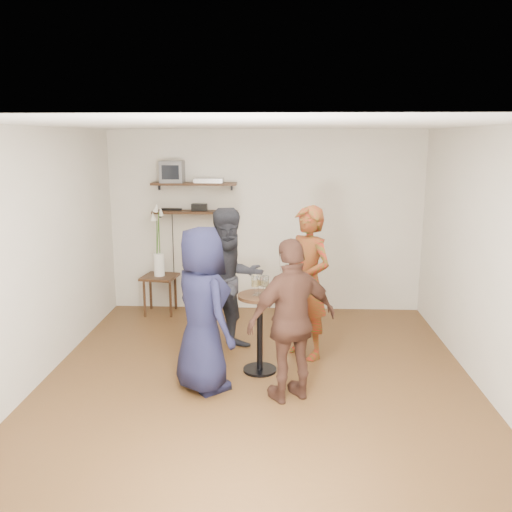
{
  "coord_description": "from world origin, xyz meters",
  "views": [
    {
      "loc": [
        0.22,
        -5.23,
        2.48
      ],
      "look_at": [
        -0.04,
        0.4,
        1.25
      ],
      "focal_mm": 38.0,
      "sensor_mm": 36.0,
      "label": 1
    }
  ],
  "objects_px": {
    "person_dark": "(231,281)",
    "dvd_deck": "(209,180)",
    "crt_monitor": "(172,172)",
    "person_navy": "(202,310)",
    "person_brown": "(292,321)",
    "drinks_table": "(260,322)",
    "radio": "(199,207)",
    "person_plaid": "(307,283)",
    "side_table": "(160,282)"
  },
  "relations": [
    {
      "from": "person_dark",
      "to": "dvd_deck",
      "type": "bearing_deg",
      "value": 74.52
    },
    {
      "from": "crt_monitor",
      "to": "dvd_deck",
      "type": "height_order",
      "value": "crt_monitor"
    },
    {
      "from": "dvd_deck",
      "to": "person_plaid",
      "type": "bearing_deg",
      "value": -51.34
    },
    {
      "from": "dvd_deck",
      "to": "radio",
      "type": "xyz_separation_m",
      "value": [
        -0.15,
        0.0,
        -0.38
      ]
    },
    {
      "from": "side_table",
      "to": "person_plaid",
      "type": "distance_m",
      "value": 2.55
    },
    {
      "from": "crt_monitor",
      "to": "dvd_deck",
      "type": "xyz_separation_m",
      "value": [
        0.51,
        0.0,
        -0.12
      ]
    },
    {
      "from": "drinks_table",
      "to": "crt_monitor",
      "type": "bearing_deg",
      "value": 121.83
    },
    {
      "from": "radio",
      "to": "person_navy",
      "type": "bearing_deg",
      "value": -81.22
    },
    {
      "from": "radio",
      "to": "person_navy",
      "type": "relative_size",
      "value": 0.13
    },
    {
      "from": "dvd_deck",
      "to": "person_dark",
      "type": "distance_m",
      "value": 1.89
    },
    {
      "from": "radio",
      "to": "drinks_table",
      "type": "bearing_deg",
      "value": -65.93
    },
    {
      "from": "side_table",
      "to": "person_plaid",
      "type": "xyz_separation_m",
      "value": [
        2.03,
        -1.47,
        0.41
      ]
    },
    {
      "from": "crt_monitor",
      "to": "radio",
      "type": "relative_size",
      "value": 1.45
    },
    {
      "from": "radio",
      "to": "person_brown",
      "type": "distance_m",
      "value": 3.1
    },
    {
      "from": "drinks_table",
      "to": "person_brown",
      "type": "distance_m",
      "value": 0.74
    },
    {
      "from": "person_navy",
      "to": "radio",
      "type": "bearing_deg",
      "value": -29.13
    },
    {
      "from": "person_navy",
      "to": "person_dark",
      "type": "bearing_deg",
      "value": -48.25
    },
    {
      "from": "dvd_deck",
      "to": "person_brown",
      "type": "distance_m",
      "value": 3.16
    },
    {
      "from": "radio",
      "to": "side_table",
      "type": "bearing_deg",
      "value": -162.85
    },
    {
      "from": "person_plaid",
      "to": "person_dark",
      "type": "distance_m",
      "value": 0.9
    },
    {
      "from": "dvd_deck",
      "to": "person_plaid",
      "type": "relative_size",
      "value": 0.23
    },
    {
      "from": "radio",
      "to": "side_table",
      "type": "relative_size",
      "value": 0.4
    },
    {
      "from": "drinks_table",
      "to": "person_plaid",
      "type": "relative_size",
      "value": 0.49
    },
    {
      "from": "crt_monitor",
      "to": "drinks_table",
      "type": "xyz_separation_m",
      "value": [
        1.31,
        -2.11,
        -1.46
      ]
    },
    {
      "from": "dvd_deck",
      "to": "person_navy",
      "type": "bearing_deg",
      "value": -84.46
    },
    {
      "from": "dvd_deck",
      "to": "person_dark",
      "type": "relative_size",
      "value": 0.23
    },
    {
      "from": "side_table",
      "to": "person_navy",
      "type": "height_order",
      "value": "person_navy"
    },
    {
      "from": "crt_monitor",
      "to": "side_table",
      "type": "relative_size",
      "value": 0.58
    },
    {
      "from": "crt_monitor",
      "to": "person_plaid",
      "type": "relative_size",
      "value": 0.18
    },
    {
      "from": "dvd_deck",
      "to": "person_plaid",
      "type": "xyz_separation_m",
      "value": [
        1.32,
        -1.65,
        -1.02
      ]
    },
    {
      "from": "dvd_deck",
      "to": "radio",
      "type": "bearing_deg",
      "value": 180.0
    },
    {
      "from": "side_table",
      "to": "person_brown",
      "type": "xyz_separation_m",
      "value": [
        1.84,
        -2.56,
        0.33
      ]
    },
    {
      "from": "dvd_deck",
      "to": "crt_monitor",
      "type": "bearing_deg",
      "value": 180.0
    },
    {
      "from": "person_navy",
      "to": "person_brown",
      "type": "xyz_separation_m",
      "value": [
        0.88,
        -0.19,
        -0.04
      ]
    },
    {
      "from": "drinks_table",
      "to": "person_brown",
      "type": "xyz_separation_m",
      "value": [
        0.33,
        -0.62,
        0.24
      ]
    },
    {
      "from": "person_navy",
      "to": "person_brown",
      "type": "height_order",
      "value": "person_navy"
    },
    {
      "from": "dvd_deck",
      "to": "drinks_table",
      "type": "distance_m",
      "value": 2.63
    },
    {
      "from": "radio",
      "to": "person_plaid",
      "type": "relative_size",
      "value": 0.13
    },
    {
      "from": "side_table",
      "to": "person_navy",
      "type": "distance_m",
      "value": 2.58
    },
    {
      "from": "person_plaid",
      "to": "person_brown",
      "type": "distance_m",
      "value": 1.1
    },
    {
      "from": "dvd_deck",
      "to": "person_brown",
      "type": "height_order",
      "value": "dvd_deck"
    },
    {
      "from": "person_plaid",
      "to": "person_dark",
      "type": "height_order",
      "value": "person_plaid"
    },
    {
      "from": "radio",
      "to": "person_dark",
      "type": "bearing_deg",
      "value": -69.09
    },
    {
      "from": "person_navy",
      "to": "side_table",
      "type": "bearing_deg",
      "value": -15.86
    },
    {
      "from": "drinks_table",
      "to": "person_navy",
      "type": "distance_m",
      "value": 0.75
    },
    {
      "from": "person_plaid",
      "to": "person_brown",
      "type": "bearing_deg",
      "value": -51.73
    },
    {
      "from": "person_brown",
      "to": "side_table",
      "type": "bearing_deg",
      "value": -82.44
    },
    {
      "from": "crt_monitor",
      "to": "person_brown",
      "type": "bearing_deg",
      "value": -58.96
    },
    {
      "from": "person_navy",
      "to": "dvd_deck",
      "type": "bearing_deg",
      "value": -32.38
    },
    {
      "from": "radio",
      "to": "person_plaid",
      "type": "bearing_deg",
      "value": -48.37
    }
  ]
}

